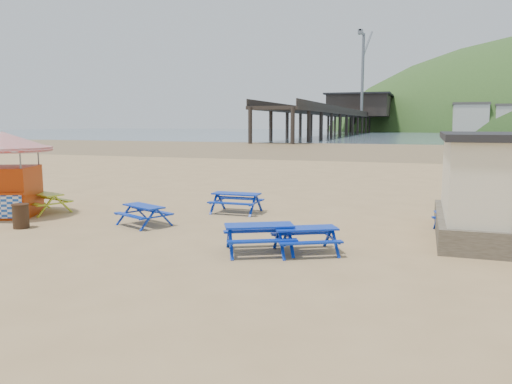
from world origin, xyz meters
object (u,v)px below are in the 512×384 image
(picnic_table_blue_b, at_px, (236,203))
(ice_cream_kiosk, at_px, (4,163))
(picnic_table_yellow, at_px, (43,203))
(litter_bin, at_px, (21,216))

(picnic_table_blue_b, relative_size, ice_cream_kiosk, 0.40)
(picnic_table_yellow, relative_size, litter_bin, 2.71)
(picnic_table_blue_b, height_order, litter_bin, litter_bin)
(picnic_table_yellow, xyz_separation_m, ice_cream_kiosk, (-0.80, -0.98, 1.59))
(picnic_table_blue_b, relative_size, litter_bin, 2.27)
(picnic_table_yellow, distance_m, ice_cream_kiosk, 2.03)
(picnic_table_blue_b, relative_size, picnic_table_yellow, 0.84)
(picnic_table_blue_b, xyz_separation_m, picnic_table_yellow, (-7.08, -2.37, -0.00))
(ice_cream_kiosk, distance_m, litter_bin, 3.11)
(litter_bin, bearing_deg, picnic_table_yellow, 118.00)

